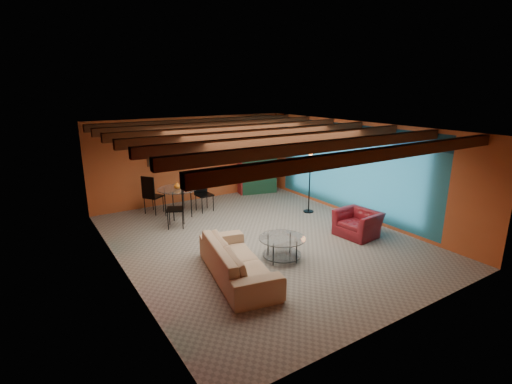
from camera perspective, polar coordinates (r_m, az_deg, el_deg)
room at (r=8.83m, az=0.31°, el=7.46°), size 6.52×8.01×2.71m
sofa at (r=7.49m, az=-2.78°, el=-10.19°), size 1.40×2.56×0.71m
armchair at (r=9.79m, az=15.04°, el=-4.60°), size 0.96×1.07×0.64m
coffee_table at (r=8.25m, az=3.93°, el=-8.45°), size 1.30×1.30×0.51m
dining_table at (r=10.98m, az=-11.69°, el=-0.78°), size 2.38×2.38×1.15m
armoire at (r=13.20m, az=-0.14°, el=4.45°), size 1.32×0.86×2.12m
floor_lamp at (r=11.17m, az=8.07°, el=1.67°), size 0.39×0.39×1.90m
ceiling_fan at (r=8.74m, az=0.71°, el=7.37°), size 1.50×1.50×0.44m
painting at (r=11.99m, az=-13.50°, el=5.76°), size 1.05×0.03×0.65m
potted_plant at (r=13.01m, az=-0.15°, el=10.01°), size 0.41×0.36×0.45m
vase at (r=10.81m, az=-11.88°, el=2.66°), size 0.22×0.22×0.20m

